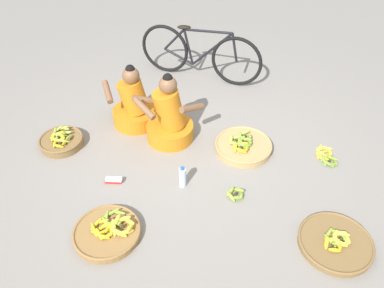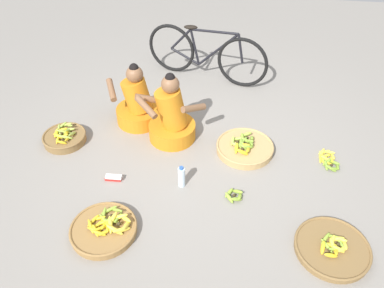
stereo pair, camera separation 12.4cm
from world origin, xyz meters
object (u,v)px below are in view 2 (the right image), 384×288
object	(u,v)px
bicycle_leaning	(206,54)
banana_basket_back_center	(104,229)
banana_basket_front_right	(245,147)
banana_basket_near_vendor	(65,137)
packet_carton_stack	(113,178)
vendor_woman_front	(172,118)
loose_bananas_mid_left	(234,196)
vendor_woman_behind	(138,104)
banana_basket_back_right	(332,248)
loose_bananas_back_left	(328,160)
water_bottle	(182,177)

from	to	relation	value
bicycle_leaning	banana_basket_back_center	size ratio (longest dim) A/B	2.84
bicycle_leaning	banana_basket_front_right	size ratio (longest dim) A/B	2.68
banana_basket_near_vendor	packet_carton_stack	distance (m)	0.87
vendor_woman_front	loose_bananas_mid_left	xyz separation A→B (m)	(0.74, -0.82, -0.23)
banana_basket_back_center	vendor_woman_front	bearing A→B (deg)	75.35
banana_basket_front_right	packet_carton_stack	world-z (taller)	banana_basket_front_right
vendor_woman_front	vendor_woman_behind	xyz separation A→B (m)	(-0.44, 0.25, -0.02)
banana_basket_back_center	banana_basket_back_right	xyz separation A→B (m)	(1.93, 0.07, -0.01)
vendor_woman_front	banana_basket_near_vendor	size ratio (longest dim) A/B	1.73
vendor_woman_front	banana_basket_near_vendor	world-z (taller)	vendor_woman_front
bicycle_leaning	banana_basket_back_right	bearing A→B (deg)	-63.04
banana_basket_back_center	loose_bananas_mid_left	size ratio (longest dim) A/B	2.96
vendor_woman_behind	loose_bananas_back_left	distance (m)	2.19
banana_basket_near_vendor	banana_basket_front_right	bearing A→B (deg)	2.97
bicycle_leaning	banana_basket_front_right	distance (m)	1.63
bicycle_leaning	banana_basket_back_right	xyz separation A→B (m)	(1.35, -2.65, -0.32)
vendor_woman_behind	banana_basket_back_center	size ratio (longest dim) A/B	1.30
packet_carton_stack	banana_basket_near_vendor	bearing A→B (deg)	144.29
packet_carton_stack	vendor_woman_front	bearing A→B (deg)	57.86
banana_basket_front_right	banana_basket_back_center	bearing A→B (deg)	-133.44
vendor_woman_behind	packet_carton_stack	distance (m)	1.01
vendor_woman_behind	banana_basket_back_center	xyz separation A→B (m)	(0.09, -1.62, -0.19)
vendor_woman_front	banana_basket_back_center	world-z (taller)	vendor_woman_front
vendor_woman_front	banana_basket_front_right	bearing A→B (deg)	-9.01
banana_basket_back_center	banana_basket_front_right	world-z (taller)	banana_basket_front_right
water_bottle	loose_bananas_mid_left	bearing A→B (deg)	-10.51
banana_basket_back_right	loose_bananas_back_left	xyz separation A→B (m)	(0.12, 1.11, -0.01)
bicycle_leaning	vendor_woman_behind	bearing A→B (deg)	-121.26
bicycle_leaning	packet_carton_stack	distance (m)	2.23
banana_basket_back_center	banana_basket_front_right	bearing A→B (deg)	46.56
banana_basket_near_vendor	banana_basket_back_center	bearing A→B (deg)	-54.28
bicycle_leaning	banana_basket_near_vendor	distance (m)	2.13
bicycle_leaning	banana_basket_front_right	bearing A→B (deg)	-68.31
loose_bananas_back_left	water_bottle	world-z (taller)	water_bottle
packet_carton_stack	loose_bananas_back_left	bearing A→B (deg)	14.53
vendor_woman_front	vendor_woman_behind	size ratio (longest dim) A/B	1.08
banana_basket_back_center	packet_carton_stack	xyz separation A→B (m)	(-0.11, 0.62, -0.02)
banana_basket_front_right	water_bottle	size ratio (longest dim) A/B	2.52
vendor_woman_behind	bicycle_leaning	xyz separation A→B (m)	(0.67, 1.10, 0.12)
vendor_woman_front	water_bottle	xyz separation A→B (m)	(0.22, -0.72, -0.15)
vendor_woman_front	packet_carton_stack	distance (m)	0.90
vendor_woman_front	bicycle_leaning	distance (m)	1.38
banana_basket_near_vendor	water_bottle	bearing A→B (deg)	-19.37
banana_basket_back_center	loose_bananas_mid_left	xyz separation A→B (m)	(1.09, 0.55, -0.02)
vendor_woman_front	packet_carton_stack	bearing A→B (deg)	-122.14
bicycle_leaning	loose_bananas_mid_left	distance (m)	2.26
bicycle_leaning	packet_carton_stack	bearing A→B (deg)	-108.20
vendor_woman_front	bicycle_leaning	size ratio (longest dim) A/B	0.50
vendor_woman_behind	banana_basket_front_right	world-z (taller)	vendor_woman_behind
vendor_woman_front	bicycle_leaning	bearing A→B (deg)	80.62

